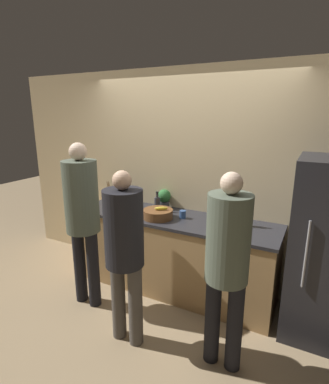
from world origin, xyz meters
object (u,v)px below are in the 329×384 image
(fruit_bowl, at_px, (158,214))
(bottle_clear, at_px, (250,219))
(utensil_crock, at_px, (109,195))
(cup_yellow, at_px, (89,204))
(person_center, at_px, (125,245))
(cup_blue, at_px, (183,214))
(potted_plant, at_px, (164,198))
(person_right, at_px, (227,258))
(person_left, at_px, (82,211))
(bottle_dark, at_px, (157,203))

(fruit_bowl, bearing_deg, bottle_clear, 13.04)
(utensil_crock, height_order, cup_yellow, utensil_crock)
(person_center, relative_size, cup_blue, 18.01)
(utensil_crock, relative_size, cup_blue, 2.97)
(utensil_crock, xyz_separation_m, potted_plant, (0.82, 0.06, 0.05))
(person_right, bearing_deg, bottle_clear, 91.95)
(fruit_bowl, distance_m, cup_yellow, 0.98)
(person_right, xyz_separation_m, cup_blue, (-0.76, 0.85, -0.03))
(potted_plant, bearing_deg, cup_blue, -33.21)
(person_right, xyz_separation_m, fruit_bowl, (-1.01, 0.72, -0.02))
(person_left, xyz_separation_m, person_center, (0.73, -0.27, -0.11))
(fruit_bowl, height_order, bottle_dark, bottle_dark)
(utensil_crock, distance_m, potted_plant, 0.83)
(person_right, height_order, bottle_clear, person_right)
(cup_yellow, relative_size, potted_plant, 0.36)
(utensil_crock, distance_m, cup_blue, 1.20)
(person_left, height_order, person_right, person_left)
(person_left, bearing_deg, fruit_bowl, 44.94)
(fruit_bowl, height_order, potted_plant, potted_plant)
(person_right, xyz_separation_m, potted_plant, (-1.13, 1.09, 0.06))
(person_left, height_order, fruit_bowl, person_left)
(person_left, bearing_deg, cup_yellow, 126.61)
(person_left, xyz_separation_m, fruit_bowl, (0.58, 0.58, -0.11))
(person_center, height_order, utensil_crock, person_center)
(person_right, bearing_deg, cup_blue, 132.05)
(person_center, bearing_deg, bottle_dark, 104.27)
(person_left, height_order, bottle_dark, person_left)
(person_center, relative_size, fruit_bowl, 4.78)
(person_right, bearing_deg, fruit_bowl, 144.76)
(bottle_dark, bearing_deg, utensil_crock, 173.34)
(cup_yellow, xyz_separation_m, cup_blue, (1.23, 0.18, 0.00))
(cup_yellow, bearing_deg, potted_plant, 25.89)
(person_center, bearing_deg, person_left, 159.52)
(bottle_clear, distance_m, potted_plant, 1.11)
(potted_plant, bearing_deg, cup_yellow, -154.11)
(person_left, relative_size, person_center, 1.11)
(cup_yellow, bearing_deg, person_left, -53.39)
(fruit_bowl, distance_m, bottle_clear, 1.01)
(bottle_dark, bearing_deg, person_right, -39.24)
(bottle_clear, distance_m, cup_yellow, 1.98)
(person_right, relative_size, fruit_bowl, 4.91)
(person_right, distance_m, utensil_crock, 2.21)
(person_left, bearing_deg, person_right, -4.77)
(person_left, bearing_deg, cup_blue, 40.67)
(person_right, distance_m, potted_plant, 1.57)
(person_center, distance_m, bottle_dark, 1.11)
(person_left, height_order, bottle_clear, person_left)
(person_left, xyz_separation_m, bottle_clear, (1.56, 0.81, -0.08))
(fruit_bowl, xyz_separation_m, bottle_clear, (0.98, 0.23, 0.03))
(fruit_bowl, bearing_deg, person_right, -35.24)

